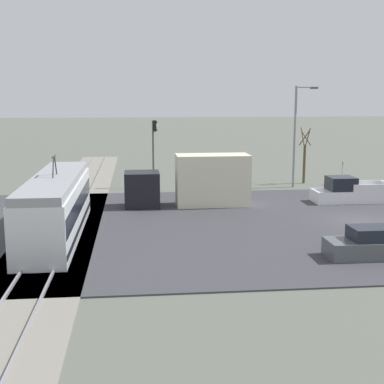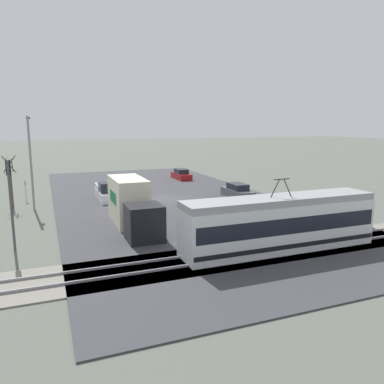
{
  "view_description": "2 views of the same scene",
  "coord_description": "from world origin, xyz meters",
  "px_view_note": "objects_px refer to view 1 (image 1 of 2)",
  "views": [
    {
      "loc": [
        -31.67,
        14.01,
        7.94
      ],
      "look_at": [
        1.08,
        10.52,
        1.93
      ],
      "focal_mm": 50.0,
      "sensor_mm": 36.0,
      "label": 1
    },
    {
      "loc": [
        11.87,
        37.75,
        7.97
      ],
      "look_at": [
        0.69,
        9.49,
        2.42
      ],
      "focal_mm": 35.0,
      "sensor_mm": 36.0,
      "label": 2
    }
  ],
  "objects_px": {
    "box_truck": "(196,182)",
    "street_tree": "(304,158)",
    "traffic_light_pole": "(154,145)",
    "no_parking_sign": "(342,170)",
    "sedan_car_0": "(375,244)",
    "light_rail_tram": "(56,207)",
    "pickup_truck": "(349,192)",
    "street_lamp_near_crossing": "(297,130)"
  },
  "relations": [
    {
      "from": "sedan_car_0",
      "to": "no_parking_sign",
      "type": "relative_size",
      "value": 2.24
    },
    {
      "from": "traffic_light_pole",
      "to": "no_parking_sign",
      "type": "distance_m",
      "value": 16.95
    },
    {
      "from": "sedan_car_0",
      "to": "no_parking_sign",
      "type": "distance_m",
      "value": 22.42
    },
    {
      "from": "sedan_car_0",
      "to": "street_tree",
      "type": "distance_m",
      "value": 22.78
    },
    {
      "from": "sedan_car_0",
      "to": "street_lamp_near_crossing",
      "type": "height_order",
      "value": "street_lamp_near_crossing"
    },
    {
      "from": "traffic_light_pole",
      "to": "box_truck",
      "type": "bearing_deg",
      "value": -162.0
    },
    {
      "from": "pickup_truck",
      "to": "street_tree",
      "type": "relative_size",
      "value": 1.12
    },
    {
      "from": "light_rail_tram",
      "to": "traffic_light_pole",
      "type": "relative_size",
      "value": 2.23
    },
    {
      "from": "pickup_truck",
      "to": "no_parking_sign",
      "type": "xyz_separation_m",
      "value": [
        8.06,
        -2.61,
        0.51
      ]
    },
    {
      "from": "box_truck",
      "to": "no_parking_sign",
      "type": "distance_m",
      "value": 16.29
    },
    {
      "from": "traffic_light_pole",
      "to": "street_lamp_near_crossing",
      "type": "height_order",
      "value": "street_lamp_near_crossing"
    },
    {
      "from": "light_rail_tram",
      "to": "sedan_car_0",
      "type": "xyz_separation_m",
      "value": [
        -5.71,
        -16.08,
        -1.03
      ]
    },
    {
      "from": "street_tree",
      "to": "street_lamp_near_crossing",
      "type": "height_order",
      "value": "street_lamp_near_crossing"
    },
    {
      "from": "light_rail_tram",
      "to": "pickup_truck",
      "type": "height_order",
      "value": "light_rail_tram"
    },
    {
      "from": "sedan_car_0",
      "to": "street_lamp_near_crossing",
      "type": "distance_m",
      "value": 21.06
    },
    {
      "from": "light_rail_tram",
      "to": "street_tree",
      "type": "bearing_deg",
      "value": -49.62
    },
    {
      "from": "pickup_truck",
      "to": "traffic_light_pole",
      "type": "xyz_separation_m",
      "value": [
        8.13,
        14.16,
        2.92
      ]
    },
    {
      "from": "box_truck",
      "to": "sedan_car_0",
      "type": "bearing_deg",
      "value": -150.98
    },
    {
      "from": "pickup_truck",
      "to": "light_rail_tram",
      "type": "bearing_deg",
      "value": 110.57
    },
    {
      "from": "street_tree",
      "to": "no_parking_sign",
      "type": "height_order",
      "value": "street_tree"
    },
    {
      "from": "light_rail_tram",
      "to": "street_lamp_near_crossing",
      "type": "height_order",
      "value": "street_lamp_near_crossing"
    },
    {
      "from": "traffic_light_pole",
      "to": "sedan_car_0",
      "type": "bearing_deg",
      "value": -154.96
    },
    {
      "from": "box_truck",
      "to": "no_parking_sign",
      "type": "xyz_separation_m",
      "value": [
        8.09,
        -14.12,
        -0.47
      ]
    },
    {
      "from": "traffic_light_pole",
      "to": "pickup_truck",
      "type": "bearing_deg",
      "value": -119.86
    },
    {
      "from": "street_tree",
      "to": "no_parking_sign",
      "type": "bearing_deg",
      "value": -108.79
    },
    {
      "from": "street_tree",
      "to": "pickup_truck",
      "type": "bearing_deg",
      "value": -176.54
    },
    {
      "from": "box_truck",
      "to": "traffic_light_pole",
      "type": "bearing_deg",
      "value": 18.0
    },
    {
      "from": "sedan_car_0",
      "to": "traffic_light_pole",
      "type": "height_order",
      "value": "traffic_light_pole"
    },
    {
      "from": "sedan_car_0",
      "to": "street_lamp_near_crossing",
      "type": "bearing_deg",
      "value": -6.17
    },
    {
      "from": "light_rail_tram",
      "to": "box_truck",
      "type": "distance_m",
      "value": 11.54
    },
    {
      "from": "pickup_truck",
      "to": "street_lamp_near_crossing",
      "type": "relative_size",
      "value": 0.65
    },
    {
      "from": "light_rail_tram",
      "to": "no_parking_sign",
      "type": "bearing_deg",
      "value": -55.57
    },
    {
      "from": "light_rail_tram",
      "to": "pickup_truck",
      "type": "distance_m",
      "value": 21.62
    },
    {
      "from": "street_tree",
      "to": "street_lamp_near_crossing",
      "type": "distance_m",
      "value": 3.58
    },
    {
      "from": "light_rail_tram",
      "to": "box_truck",
      "type": "relative_size",
      "value": 1.46
    },
    {
      "from": "pickup_truck",
      "to": "traffic_light_pole",
      "type": "relative_size",
      "value": 0.97
    },
    {
      "from": "traffic_light_pole",
      "to": "street_lamp_near_crossing",
      "type": "relative_size",
      "value": 0.67
    },
    {
      "from": "light_rail_tram",
      "to": "street_lamp_near_crossing",
      "type": "xyz_separation_m",
      "value": [
        14.79,
        -18.29,
        3.24
      ]
    },
    {
      "from": "street_lamp_near_crossing",
      "to": "no_parking_sign",
      "type": "relative_size",
      "value": 4.09
    },
    {
      "from": "no_parking_sign",
      "to": "pickup_truck",
      "type": "bearing_deg",
      "value": 162.04
    },
    {
      "from": "box_truck",
      "to": "street_tree",
      "type": "xyz_separation_m",
      "value": [
        9.17,
        -10.96,
        0.53
      ]
    },
    {
      "from": "traffic_light_pole",
      "to": "street_tree",
      "type": "relative_size",
      "value": 1.15
    }
  ]
}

